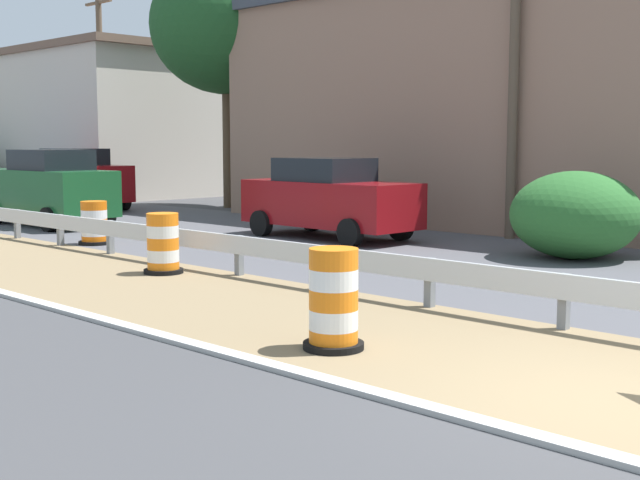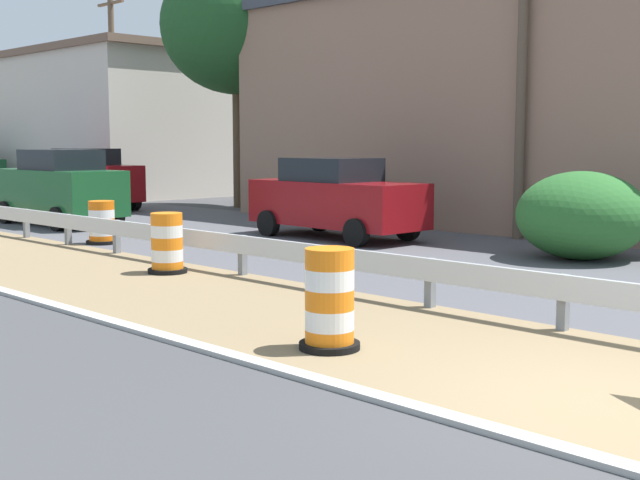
{
  "view_description": "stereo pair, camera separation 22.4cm",
  "coord_description": "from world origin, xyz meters",
  "px_view_note": "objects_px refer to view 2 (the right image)",
  "views": [
    {
      "loc": [
        -6.98,
        -2.92,
        2.31
      ],
      "look_at": [
        1.3,
        4.94,
        0.97
      ],
      "focal_mm": 46.51,
      "sensor_mm": 36.0,
      "label": 1
    },
    {
      "loc": [
        -6.82,
        -3.08,
        2.31
      ],
      "look_at": [
        1.3,
        4.94,
        0.97
      ],
      "focal_mm": 46.51,
      "sensor_mm": 36.0,
      "label": 2
    }
  ],
  "objects_px": {
    "car_distant_a": "(89,179)",
    "utility_pole_near": "(522,76)",
    "traffic_barrel_nearest": "(330,304)",
    "utility_pole_mid": "(113,92)",
    "traffic_barrel_close": "(167,246)",
    "traffic_barrel_mid": "(102,225)",
    "car_mid_far_lane": "(335,198)",
    "car_lead_far_lane": "(59,187)"
  },
  "relations": [
    {
      "from": "traffic_barrel_nearest",
      "to": "car_lead_far_lane",
      "type": "bearing_deg",
      "value": 72.4
    },
    {
      "from": "traffic_barrel_close",
      "to": "car_lead_far_lane",
      "type": "height_order",
      "value": "car_lead_far_lane"
    },
    {
      "from": "utility_pole_near",
      "to": "utility_pole_mid",
      "type": "relative_size",
      "value": 0.88
    },
    {
      "from": "car_mid_far_lane",
      "to": "utility_pole_mid",
      "type": "relative_size",
      "value": 0.55
    },
    {
      "from": "car_lead_far_lane",
      "to": "utility_pole_near",
      "type": "bearing_deg",
      "value": -151.84
    },
    {
      "from": "traffic_barrel_close",
      "to": "utility_pole_mid",
      "type": "height_order",
      "value": "utility_pole_mid"
    },
    {
      "from": "traffic_barrel_mid",
      "to": "car_lead_far_lane",
      "type": "height_order",
      "value": "car_lead_far_lane"
    },
    {
      "from": "utility_pole_mid",
      "to": "car_mid_far_lane",
      "type": "bearing_deg",
      "value": -103.7
    },
    {
      "from": "utility_pole_near",
      "to": "utility_pole_mid",
      "type": "bearing_deg",
      "value": 86.95
    },
    {
      "from": "car_distant_a",
      "to": "utility_pole_near",
      "type": "height_order",
      "value": "utility_pole_near"
    },
    {
      "from": "traffic_barrel_close",
      "to": "utility_pole_near",
      "type": "relative_size",
      "value": 0.14
    },
    {
      "from": "traffic_barrel_nearest",
      "to": "traffic_barrel_close",
      "type": "relative_size",
      "value": 1.07
    },
    {
      "from": "car_distant_a",
      "to": "utility_pole_mid",
      "type": "height_order",
      "value": "utility_pole_mid"
    },
    {
      "from": "traffic_barrel_mid",
      "to": "utility_pole_near",
      "type": "bearing_deg",
      "value": -39.8
    },
    {
      "from": "car_mid_far_lane",
      "to": "utility_pole_near",
      "type": "bearing_deg",
      "value": 44.1
    },
    {
      "from": "car_mid_far_lane",
      "to": "utility_pole_near",
      "type": "height_order",
      "value": "utility_pole_near"
    },
    {
      "from": "traffic_barrel_close",
      "to": "car_mid_far_lane",
      "type": "distance_m",
      "value": 6.23
    },
    {
      "from": "traffic_barrel_mid",
      "to": "car_distant_a",
      "type": "bearing_deg",
      "value": 61.61
    },
    {
      "from": "traffic_barrel_close",
      "to": "traffic_barrel_mid",
      "type": "height_order",
      "value": "traffic_barrel_close"
    },
    {
      "from": "car_lead_far_lane",
      "to": "traffic_barrel_close",
      "type": "bearing_deg",
      "value": 162.05
    },
    {
      "from": "traffic_barrel_mid",
      "to": "traffic_barrel_close",
      "type": "bearing_deg",
      "value": -107.19
    },
    {
      "from": "traffic_barrel_nearest",
      "to": "car_distant_a",
      "type": "distance_m",
      "value": 21.36
    },
    {
      "from": "traffic_barrel_mid",
      "to": "utility_pole_near",
      "type": "distance_m",
      "value": 10.37
    },
    {
      "from": "traffic_barrel_close",
      "to": "utility_pole_mid",
      "type": "distance_m",
      "value": 20.9
    },
    {
      "from": "car_distant_a",
      "to": "traffic_barrel_close",
      "type": "bearing_deg",
      "value": -24.03
    },
    {
      "from": "utility_pole_mid",
      "to": "car_lead_far_lane",
      "type": "bearing_deg",
      "value": -129.44
    },
    {
      "from": "traffic_barrel_nearest",
      "to": "utility_pole_mid",
      "type": "bearing_deg",
      "value": 63.43
    },
    {
      "from": "utility_pole_near",
      "to": "utility_pole_mid",
      "type": "xyz_separation_m",
      "value": [
        1.05,
        19.61,
        0.5
      ]
    },
    {
      "from": "car_distant_a",
      "to": "utility_pole_near",
      "type": "bearing_deg",
      "value": 10.19
    },
    {
      "from": "utility_pole_near",
      "to": "car_mid_far_lane",
      "type": "bearing_deg",
      "value": 132.2
    },
    {
      "from": "traffic_barrel_mid",
      "to": "car_mid_far_lane",
      "type": "bearing_deg",
      "value": -33.43
    },
    {
      "from": "traffic_barrel_close",
      "to": "car_distant_a",
      "type": "relative_size",
      "value": 0.24
    },
    {
      "from": "traffic_barrel_nearest",
      "to": "traffic_barrel_mid",
      "type": "relative_size",
      "value": 1.16
    },
    {
      "from": "utility_pole_near",
      "to": "car_distant_a",
      "type": "bearing_deg",
      "value": 99.35
    },
    {
      "from": "traffic_barrel_nearest",
      "to": "utility_pole_mid",
      "type": "height_order",
      "value": "utility_pole_mid"
    },
    {
      "from": "car_lead_far_lane",
      "to": "car_distant_a",
      "type": "relative_size",
      "value": 1.02
    },
    {
      "from": "traffic_barrel_nearest",
      "to": "car_lead_far_lane",
      "type": "relative_size",
      "value": 0.25
    },
    {
      "from": "traffic_barrel_mid",
      "to": "utility_pole_mid",
      "type": "distance_m",
      "value": 16.33
    },
    {
      "from": "traffic_barrel_nearest",
      "to": "car_mid_far_lane",
      "type": "bearing_deg",
      "value": 43.23
    },
    {
      "from": "car_mid_far_lane",
      "to": "utility_pole_mid",
      "type": "distance_m",
      "value": 17.18
    },
    {
      "from": "car_distant_a",
      "to": "utility_pole_mid",
      "type": "bearing_deg",
      "value": 139.85
    },
    {
      "from": "traffic_barrel_close",
      "to": "car_mid_far_lane",
      "type": "xyz_separation_m",
      "value": [
        6.01,
        1.58,
        0.49
      ]
    }
  ]
}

